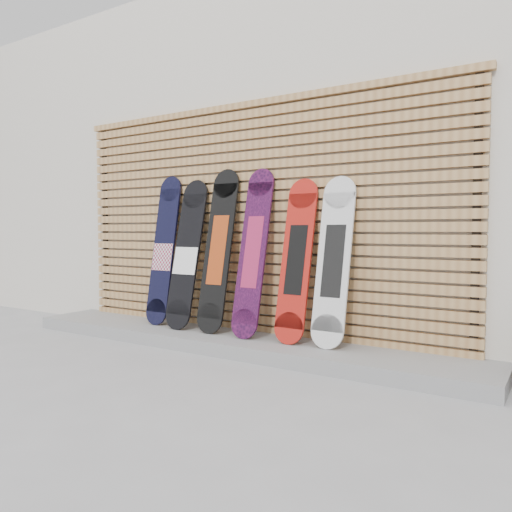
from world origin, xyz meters
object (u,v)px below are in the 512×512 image
(snowboard_5, at_px, (334,261))
(snowboard_1, at_px, (187,254))
(snowboard_0, at_px, (164,251))
(snowboard_4, at_px, (296,260))
(snowboard_3, at_px, (253,252))
(snowboard_2, at_px, (218,250))

(snowboard_5, bearing_deg, snowboard_1, -178.96)
(snowboard_0, height_order, snowboard_4, snowboard_0)
(snowboard_1, distance_m, snowboard_5, 1.55)
(snowboard_1, bearing_deg, snowboard_3, 0.38)
(snowboard_3, bearing_deg, snowboard_4, 1.76)
(snowboard_0, distance_m, snowboard_5, 1.89)
(snowboard_3, bearing_deg, snowboard_5, 1.70)
(snowboard_1, distance_m, snowboard_4, 1.21)
(snowboard_0, height_order, snowboard_5, snowboard_0)
(snowboard_3, height_order, snowboard_5, snowboard_3)
(snowboard_0, distance_m, snowboard_3, 1.11)
(snowboard_0, bearing_deg, snowboard_1, -5.75)
(snowboard_2, bearing_deg, snowboard_4, 0.52)
(snowboard_2, xyz_separation_m, snowboard_3, (0.40, -0.01, -0.01))
(snowboard_1, height_order, snowboard_4, snowboard_1)
(snowboard_0, relative_size, snowboard_2, 0.98)
(snowboard_4, bearing_deg, snowboard_3, -178.24)
(snowboard_4, bearing_deg, snowboard_0, 179.43)
(snowboard_2, relative_size, snowboard_4, 1.10)
(snowboard_1, height_order, snowboard_3, snowboard_3)
(snowboard_1, bearing_deg, snowboard_4, 0.87)
(snowboard_0, distance_m, snowboard_4, 1.55)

